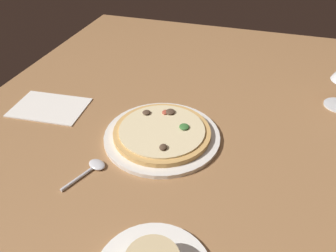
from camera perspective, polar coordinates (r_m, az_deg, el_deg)
dining_table at (r=79.09cm, az=1.02°, el=-2.65°), size 150.00×110.00×4.00cm
pizza_main at (r=76.24cm, az=-1.05°, el=-1.35°), size 27.11×27.11×3.38cm
paper_menu at (r=92.59cm, az=-19.95°, el=3.07°), size 14.30×19.90×0.30cm
spoon at (r=70.44cm, az=-13.09°, el=-7.16°), size 10.68×6.16×1.00cm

